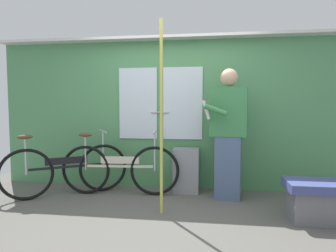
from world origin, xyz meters
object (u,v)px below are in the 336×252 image
Objects in this scene: bicycle_near_door at (66,169)px; passenger_reading_newspaper at (228,131)px; bicycle_leaning_behind at (119,169)px; bench_seat_corner at (319,200)px; trash_bin_by_wall at (186,170)px; handrail_pole at (161,118)px.

bicycle_near_door is 2.34m from passenger_reading_newspaper.
bench_seat_corner is at bearing -18.50° from bicycle_leaning_behind.
bicycle_near_door is 1.74m from trash_bin_by_wall.
trash_bin_by_wall is 0.29× the size of handrail_pole.
handrail_pole reaches higher than bicycle_near_door.
passenger_reading_newspaper is (2.27, 0.15, 0.57)m from bicycle_near_door.
passenger_reading_newspaper is 1.35m from bench_seat_corner.
handrail_pole is at bearing 179.84° from bench_seat_corner.
passenger_reading_newspaper is 0.78× the size of handrail_pole.
bicycle_leaning_behind reaches higher than trash_bin_by_wall.
passenger_reading_newspaper is 2.73× the size of trash_bin_by_wall.
passenger_reading_newspaper is 2.55× the size of bench_seat_corner.
trash_bin_by_wall is (-0.58, 0.26, -0.62)m from passenger_reading_newspaper.
passenger_reading_newspaper is at bearing -23.72° from trash_bin_by_wall.
handrail_pole is (0.72, -0.64, 0.76)m from bicycle_leaning_behind.
bicycle_leaning_behind is 2.46× the size of bench_seat_corner.
handrail_pole is at bearing 48.87° from passenger_reading_newspaper.
handrail_pole is (-0.81, -0.64, 0.20)m from passenger_reading_newspaper.
bicycle_leaning_behind is at bearing 10.63° from passenger_reading_newspaper.
bicycle_near_door reaches higher than trash_bin_by_wall.
bench_seat_corner is at bearing -40.78° from bicycle_near_door.
bicycle_near_door reaches higher than bench_seat_corner.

